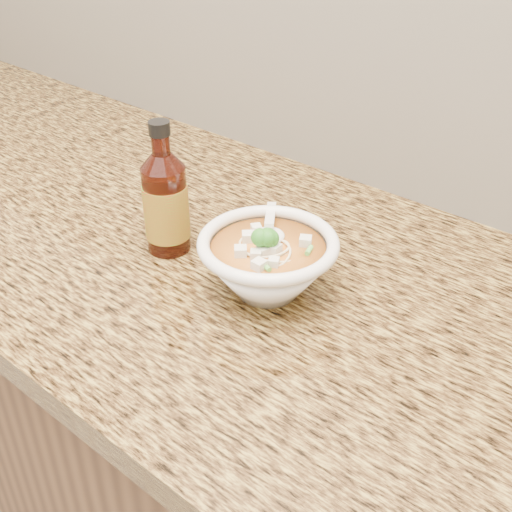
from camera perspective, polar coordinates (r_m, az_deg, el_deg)
The scene contains 4 objects.
cabinet at distance 1.22m, azimuth 1.23°, elevation -19.76°, with size 4.00×0.65×0.86m, color #311D0E.
counter_slab at distance 0.90m, azimuth 1.57°, elevation -2.26°, with size 4.00×0.68×0.04m, color #A0863A.
soup_bowl at distance 0.82m, azimuth 1.06°, elevation -0.72°, with size 0.18×0.19×0.10m.
hot_sauce_bottle at distance 0.91m, azimuth -8.02°, elevation 4.65°, with size 0.08×0.08×0.19m.
Camera 1 is at (0.45, 1.10, 1.40)m, focal length 45.00 mm.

